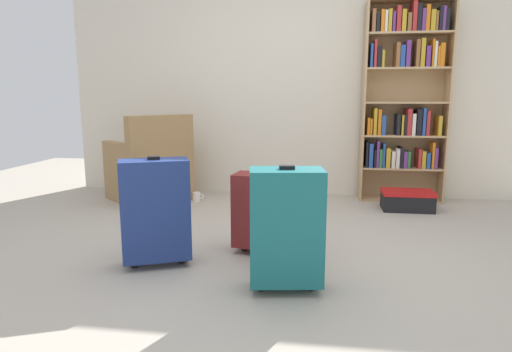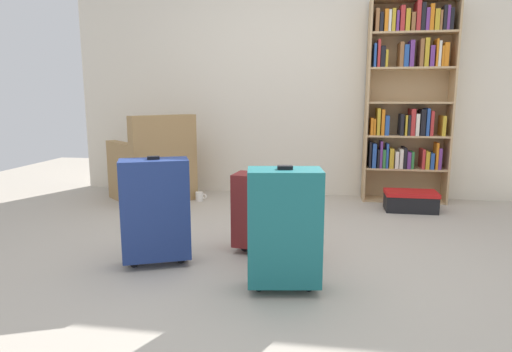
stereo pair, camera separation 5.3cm
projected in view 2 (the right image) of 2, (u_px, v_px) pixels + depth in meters
ground_plane at (274, 261)px, 2.91m from camera, size 8.76×8.76×0.00m
back_wall at (298, 76)px, 4.74m from camera, size 5.01×0.10×2.60m
bookshelf at (408, 95)px, 4.41m from camera, size 0.84×0.27×2.02m
armchair at (154, 170)px, 4.62m from camera, size 0.99×0.99×0.90m
mug at (200, 196)px, 4.58m from camera, size 0.12×0.08×0.10m
storage_box at (411, 200)px, 4.17m from camera, size 0.48×0.28×0.19m
suitcase_navy_blue at (156, 209)px, 2.79m from camera, size 0.47×0.36×0.71m
suitcase_teal at (284, 227)px, 2.41m from camera, size 0.43×0.29×0.71m
suitcase_dark_red at (267, 211)px, 3.01m from camera, size 0.48×0.27×0.58m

